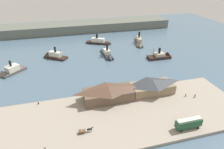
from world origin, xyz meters
TOP-DOWN VIEW (x-y plane):
  - ground_plane at (0.00, 0.00)m, footprint 320.00×320.00m
  - quay_promenade at (0.00, -22.00)m, footprint 110.00×36.00m
  - seawall_edge at (0.00, -3.60)m, footprint 110.00×0.80m
  - ferry_shed_east_terminal at (-0.02, -9.99)m, footprint 22.37×10.26m
  - ferry_shed_customs_shed at (21.40, -9.68)m, footprint 20.49×9.99m
  - street_tram at (23.92, -35.60)m, footprint 9.96×2.85m
  - horse_cart at (-13.08, -27.95)m, footprint 5.43×1.37m
  - pedestrian_standing_center at (-26.89, -32.56)m, footprint 0.40×0.40m
  - pedestrian_walking_west at (38.77, -19.01)m, footprint 0.44×0.44m
  - pedestrian_by_tram at (35.11, -17.31)m, footprint 0.40×0.40m
  - mooring_post_center_east at (-30.44, -5.54)m, footprint 0.44×0.44m
  - mooring_post_west at (35.83, -5.33)m, footprint 0.44×0.44m
  - ferry_mid_harbor at (12.37, 40.85)m, footprint 5.27×20.48m
  - ferry_approaching_east at (-23.75, 48.58)m, footprint 16.98×14.46m
  - ferry_outer_harbor at (43.15, 59.64)m, footprint 11.84×25.97m
  - ferry_moored_west at (47.19, 29.02)m, footprint 17.02×6.35m
  - ferry_departing_north at (-47.99, 30.93)m, footprint 15.51×15.32m
  - ferry_approaching_west at (13.31, 68.38)m, footprint 20.61×14.17m
  - far_headland at (0.00, 110.00)m, footprint 180.00×24.00m

SIDE VIEW (x-z plane):
  - ground_plane at x=0.00m, z-range 0.00..0.00m
  - seawall_edge at x=0.00m, z-range 0.00..1.00m
  - quay_promenade at x=0.00m, z-range 0.00..1.20m
  - ferry_moored_west at x=47.19m, z-range -3.28..5.99m
  - ferry_mid_harbor at x=12.37m, z-range -3.69..6.45m
  - ferry_departing_north at x=-47.99m, z-range -3.46..6.36m
  - ferry_approaching_east at x=-23.75m, z-range -3.49..6.47m
  - ferry_outer_harbor at x=43.15m, z-range -3.75..6.76m
  - ferry_approaching_west at x=13.31m, z-range -3.04..6.27m
  - mooring_post_center_east at x=-30.44m, z-range 1.20..2.10m
  - mooring_post_west at x=35.83m, z-range 1.20..2.10m
  - pedestrian_by_tram at x=35.11m, z-range 1.13..2.73m
  - pedestrian_standing_center at x=-26.89m, z-range 1.13..2.76m
  - pedestrian_walking_west at x=38.77m, z-range 1.12..2.90m
  - horse_cart at x=-13.08m, z-range 1.20..3.07m
  - street_tram at x=23.92m, z-range 1.56..5.80m
  - far_headland at x=0.00m, z-range 0.00..8.00m
  - ferry_shed_east_terminal at x=-0.02m, z-range 1.25..8.09m
  - ferry_shed_customs_shed at x=21.40m, z-range 1.25..8.15m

